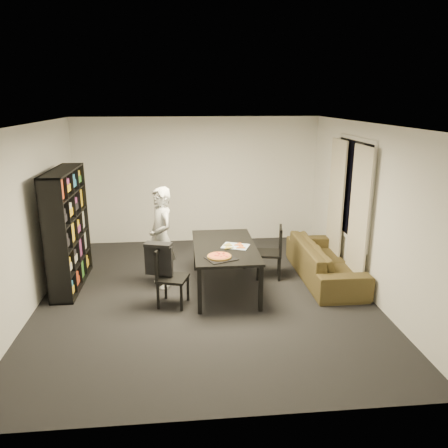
{
  "coord_description": "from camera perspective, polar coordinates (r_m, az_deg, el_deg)",
  "views": [
    {
      "loc": [
        -0.33,
        -6.23,
        2.95
      ],
      "look_at": [
        0.31,
        0.32,
        1.05
      ],
      "focal_mm": 35.0,
      "sensor_mm": 36.0,
      "label": 1
    }
  ],
  "objects": [
    {
      "name": "chair_right",
      "position": [
        7.42,
        6.57,
        -3.22
      ],
      "size": [
        0.49,
        0.49,
        0.89
      ],
      "rotation": [
        0.0,
        0.0,
        -1.77
      ],
      "color": "black",
      "rests_on": "room"
    },
    {
      "name": "kitchen_towel",
      "position": [
        6.81,
        1.51,
        -2.91
      ],
      "size": [
        0.48,
        0.43,
        0.01
      ],
      "primitive_type": "cube",
      "rotation": [
        0.0,
        0.0,
        -0.39
      ],
      "color": "white",
      "rests_on": "dining_table"
    },
    {
      "name": "dining_table",
      "position": [
        6.87,
        0.08,
        -3.34
      ],
      "size": [
        0.97,
        1.74,
        0.73
      ],
      "color": "black",
      "rests_on": "room"
    },
    {
      "name": "sofa",
      "position": [
        7.58,
        13.05,
        -4.72
      ],
      "size": [
        0.82,
        2.11,
        0.62
      ],
      "primitive_type": "imported",
      "rotation": [
        0.0,
        0.0,
        1.57
      ],
      "color": "#443A1B",
      "rests_on": "room"
    },
    {
      "name": "curtain_right",
      "position": [
        8.04,
        14.39,
        2.66
      ],
      "size": [
        0.03,
        0.7,
        2.25
      ],
      "primitive_type": "cube",
      "color": "beige",
      "rests_on": "room"
    },
    {
      "name": "curtain_left",
      "position": [
        7.11,
        17.18,
        0.7
      ],
      "size": [
        0.03,
        0.7,
        2.25
      ],
      "primitive_type": "cube",
      "color": "beige",
      "rests_on": "room"
    },
    {
      "name": "draped_jacket",
      "position": [
        6.42,
        -8.54,
        -4.36
      ],
      "size": [
        0.42,
        0.27,
        0.49
      ],
      "rotation": [
        0.0,
        0.0,
        1.28
      ],
      "color": "black",
      "rests_on": "chair_left"
    },
    {
      "name": "pepperoni_pizza",
      "position": [
        6.32,
        -0.62,
        -4.24
      ],
      "size": [
        0.35,
        0.35,
        0.03
      ],
      "rotation": [
        0.0,
        0.0,
        0.02
      ],
      "color": "olive",
      "rests_on": "dining_table"
    },
    {
      "name": "window_frame",
      "position": [
        7.52,
        16.47,
        4.33
      ],
      "size": [
        0.03,
        1.52,
        1.72
      ],
      "primitive_type": "cube",
      "color": "white",
      "rests_on": "room"
    },
    {
      "name": "baking_tray",
      "position": [
        6.29,
        -0.37,
        -4.54
      ],
      "size": [
        0.49,
        0.45,
        0.01
      ],
      "primitive_type": "cube",
      "rotation": [
        0.0,
        0.0,
        0.4
      ],
      "color": "black",
      "rests_on": "dining_table"
    },
    {
      "name": "window_pane",
      "position": [
        7.53,
        16.51,
        4.33
      ],
      "size": [
        0.02,
        1.4,
        1.6
      ],
      "primitive_type": "cube",
      "color": "black",
      "rests_on": "room"
    },
    {
      "name": "pizza_slices",
      "position": [
        6.79,
        1.31,
        -2.88
      ],
      "size": [
        0.45,
        0.41,
        0.01
      ],
      "primitive_type": null,
      "rotation": [
        0.0,
        0.0,
        -0.32
      ],
      "color": "#E29346",
      "rests_on": "dining_table"
    },
    {
      "name": "bookshelf",
      "position": [
        7.35,
        -19.77,
        -0.67
      ],
      "size": [
        0.35,
        1.5,
        1.9
      ],
      "primitive_type": "cube",
      "color": "black",
      "rests_on": "room"
    },
    {
      "name": "person",
      "position": [
        7.02,
        -8.19,
        -1.76
      ],
      "size": [
        0.6,
        0.7,
        1.63
      ],
      "primitive_type": "imported",
      "rotation": [
        0.0,
        0.0,
        -1.16
      ],
      "color": "silver",
      "rests_on": "room"
    },
    {
      "name": "room",
      "position": [
        6.45,
        -2.51,
        1.28
      ],
      "size": [
        5.01,
        5.51,
        2.61
      ],
      "color": "black",
      "rests_on": "ground"
    },
    {
      "name": "chair_left",
      "position": [
        6.46,
        -7.45,
        -6.31
      ],
      "size": [
        0.51,
        0.51,
        0.88
      ],
      "rotation": [
        0.0,
        0.0,
        1.28
      ],
      "color": "black",
      "rests_on": "room"
    }
  ]
}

